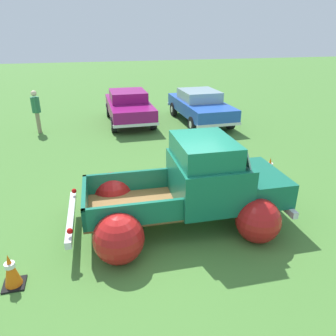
% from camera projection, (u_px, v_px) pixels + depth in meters
% --- Properties ---
extents(ground_plane, '(80.00, 80.00, 0.00)m').
position_uv_depth(ground_plane, '(177.00, 222.00, 7.08)').
color(ground_plane, '#477A33').
extents(vintage_pickup_truck, '(4.67, 2.87, 1.96)m').
position_uv_depth(vintage_pickup_truck, '(195.00, 191.00, 6.86)').
color(vintage_pickup_truck, black).
rests_on(vintage_pickup_truck, ground).
extents(show_car_0, '(1.90, 4.27, 1.43)m').
position_uv_depth(show_car_0, '(129.00, 106.00, 14.43)').
color(show_car_0, black).
rests_on(show_car_0, ground).
extents(show_car_1, '(1.98, 4.51, 1.43)m').
position_uv_depth(show_car_1, '(200.00, 105.00, 14.53)').
color(show_car_1, black).
rests_on(show_car_1, ground).
extents(spectator_0, '(0.36, 0.53, 1.73)m').
position_uv_depth(spectator_0, '(36.00, 109.00, 12.95)').
color(spectator_0, gray).
rests_on(spectator_0, ground).
extents(lane_cone_0, '(0.36, 0.36, 0.63)m').
position_uv_depth(lane_cone_0, '(269.00, 168.00, 9.10)').
color(lane_cone_0, black).
rests_on(lane_cone_0, ground).
extents(lane_cone_1, '(0.36, 0.36, 0.63)m').
position_uv_depth(lane_cone_1, '(11.00, 270.00, 5.22)').
color(lane_cone_1, black).
rests_on(lane_cone_1, ground).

